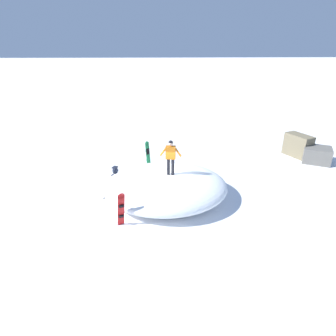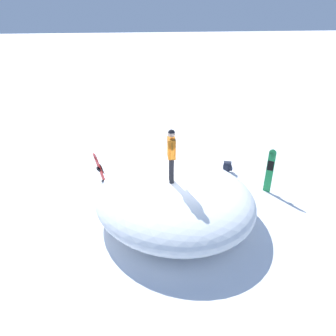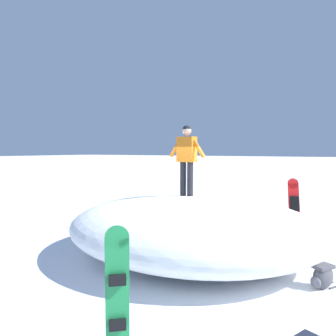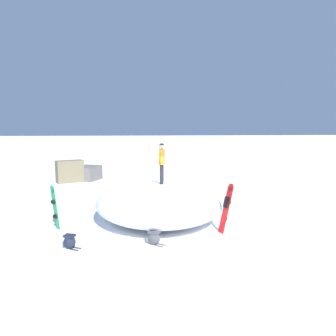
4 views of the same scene
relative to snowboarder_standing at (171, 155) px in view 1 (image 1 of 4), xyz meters
The scene contains 8 objects.
ground 2.35m from the snowboarder_standing, behind, with size 240.00×240.00×0.00m, color white.
snow_mound 1.66m from the snowboarder_standing, 122.31° to the right, with size 5.77×4.93×1.36m, color white.
snowboarder_standing is the anchor object (origin of this frame).
snowboard_primary_upright 4.34m from the snowboarder_standing, 163.48° to the right, with size 0.30×0.31×1.61m.
snowboard_secondary_upright 3.25m from the snowboarder_standing, 44.80° to the right, with size 0.53×0.43×1.69m.
backpack_near 4.76m from the snowboarder_standing, 135.40° to the right, with size 0.58×0.41×0.44m.
backpack_far 3.66m from the snowboarder_standing, 99.95° to the right, with size 0.63×0.51×0.43m.
rock_outcrop 10.26m from the snowboarder_standing, 118.60° to the left, with size 2.94×2.47×1.44m.
Camera 1 is at (11.97, -0.57, 6.95)m, focal length 30.26 mm.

